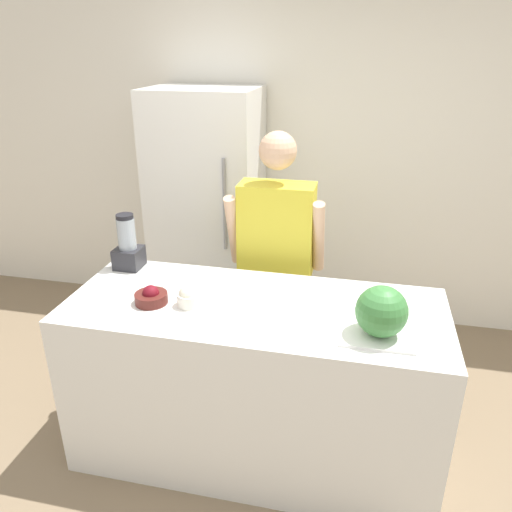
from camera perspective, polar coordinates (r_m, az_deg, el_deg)
ground_plane at (r=2.84m, az=-2.10°, el=-26.33°), size 14.00×14.00×0.00m
wall_back at (r=4.00m, az=5.34°, el=10.83°), size 8.00×0.06×2.60m
counter_island at (r=2.79m, az=-0.18°, el=-14.04°), size 1.92×0.78×0.94m
refrigerator at (r=3.90m, az=-5.56°, el=4.86°), size 0.79×0.66×1.86m
person at (r=3.13m, az=2.28°, el=-1.08°), size 0.59×0.27×1.70m
cutting_board at (r=2.35m, az=13.66°, el=-8.60°), size 0.33×0.27×0.01m
watermelon at (r=2.27m, az=14.16°, el=-6.15°), size 0.23×0.23×0.23m
bowl_cherries at (r=2.58m, az=-11.90°, el=-4.58°), size 0.17×0.17×0.10m
bowl_cream at (r=2.52m, az=-7.72°, el=-4.64°), size 0.11×0.11×0.11m
blender at (r=2.97m, az=-14.44°, el=1.09°), size 0.15×0.15×0.33m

